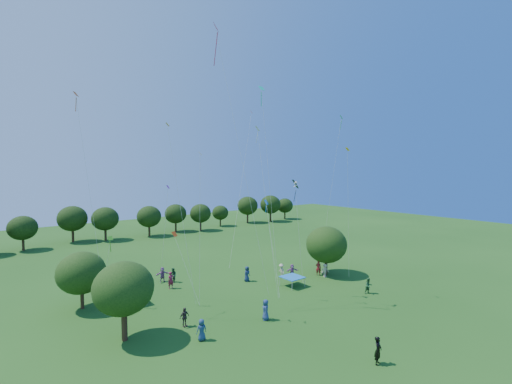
# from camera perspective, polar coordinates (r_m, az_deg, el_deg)

# --- Properties ---
(ground) EXTENTS (160.00, 160.00, 0.00)m
(ground) POSITION_cam_1_polar(r_m,az_deg,el_deg) (27.34, 20.42, -25.27)
(ground) COLOR #235218
(near_tree_west) EXTENTS (4.56, 4.56, 6.14)m
(near_tree_west) POSITION_cam_1_polar(r_m,az_deg,el_deg) (29.03, -21.22, -14.77)
(near_tree_west) COLOR #422B19
(near_tree_west) RESTS_ON ground
(near_tree_north) EXTENTS (4.42, 4.42, 5.45)m
(near_tree_north) POSITION_cam_1_polar(r_m,az_deg,el_deg) (37.05, -27.10, -11.90)
(near_tree_north) COLOR #422B19
(near_tree_north) RESTS_ON ground
(near_tree_east) EXTENTS (5.10, 5.10, 6.11)m
(near_tree_east) POSITION_cam_1_polar(r_m,az_deg,el_deg) (44.30, 11.65, -8.58)
(near_tree_east) COLOR #422B19
(near_tree_east) RESTS_ON ground
(treeline) EXTENTS (88.01, 8.77, 6.77)m
(treeline) POSITION_cam_1_polar(r_m,az_deg,el_deg) (70.90, -22.34, -3.97)
(treeline) COLOR #422B19
(treeline) RESTS_ON ground
(tent_red_stripe) EXTENTS (2.20, 2.20, 1.10)m
(tent_red_stripe) POSITION_cam_1_polar(r_m,az_deg,el_deg) (36.93, -19.80, -15.69)
(tent_red_stripe) COLOR red
(tent_red_stripe) RESTS_ON ground
(tent_blue) EXTENTS (2.20, 2.20, 1.10)m
(tent_blue) POSITION_cam_1_polar(r_m,az_deg,el_deg) (40.09, 6.07, -13.93)
(tent_blue) COLOR #1B66B3
(tent_blue) RESTS_ON ground
(man_in_black) EXTENTS (0.82, 0.66, 1.89)m
(man_in_black) POSITION_cam_1_polar(r_m,az_deg,el_deg) (26.78, 19.67, -23.62)
(man_in_black) COLOR black
(man_in_black) RESTS_ON ground
(crowd_person_0) EXTENTS (0.97, 0.69, 1.79)m
(crowd_person_0) POSITION_cam_1_polar(r_m,az_deg,el_deg) (41.59, -1.52, -13.47)
(crowd_person_0) COLOR #1A2B4D
(crowd_person_0) RESTS_ON ground
(crowd_person_1) EXTENTS (0.71, 0.46, 1.87)m
(crowd_person_1) POSITION_cam_1_polar(r_m,az_deg,el_deg) (40.30, -14.00, -14.08)
(crowd_person_1) COLOR maroon
(crowd_person_1) RESTS_ON ground
(crowd_person_2) EXTENTS (0.93, 0.69, 1.69)m
(crowd_person_2) POSITION_cam_1_polar(r_m,az_deg,el_deg) (39.58, 18.25, -14.62)
(crowd_person_2) COLOR #22512B
(crowd_person_2) RESTS_ON ground
(crowd_person_3) EXTENTS (1.16, 0.71, 1.66)m
(crowd_person_3) POSITION_cam_1_polar(r_m,az_deg,el_deg) (43.93, 11.46, -12.70)
(crowd_person_3) COLOR #B5AA91
(crowd_person_3) RESTS_ON ground
(crowd_person_4) EXTENTS (1.04, 0.95, 1.66)m
(crowd_person_4) POSITION_cam_1_polar(r_m,az_deg,el_deg) (36.72, -18.80, -16.12)
(crowd_person_4) COLOR #3A342E
(crowd_person_4) RESTS_ON ground
(crowd_person_5) EXTENTS (1.62, 1.17, 1.65)m
(crowd_person_5) POSITION_cam_1_polar(r_m,az_deg,el_deg) (43.17, 6.04, -12.94)
(crowd_person_5) COLOR #884F89
(crowd_person_5) RESTS_ON ground
(crowd_person_6) EXTENTS (0.87, 1.02, 1.81)m
(crowd_person_6) POSITION_cam_1_polar(r_m,az_deg,el_deg) (31.71, 1.60, -19.02)
(crowd_person_6) COLOR navy
(crowd_person_6) RESTS_ON ground
(crowd_person_7) EXTENTS (0.77, 0.84, 1.89)m
(crowd_person_7) POSITION_cam_1_polar(r_m,az_deg,el_deg) (44.48, 10.35, -12.32)
(crowd_person_7) COLOR maroon
(crowd_person_7) RESTS_ON ground
(crowd_person_8) EXTENTS (0.50, 0.86, 1.69)m
(crowd_person_8) POSITION_cam_1_polar(r_m,az_deg,el_deg) (42.32, -13.64, -13.34)
(crowd_person_8) COLOR #224F2E
(crowd_person_8) RESTS_ON ground
(crowd_person_9) EXTENTS (0.74, 1.19, 1.70)m
(crowd_person_9) POSITION_cam_1_polar(r_m,az_deg,el_deg) (43.04, 4.24, -12.95)
(crowd_person_9) COLOR #ABA389
(crowd_person_9) RESTS_ON ground
(crowd_person_10) EXTENTS (1.03, 0.63, 1.63)m
(crowd_person_10) POSITION_cam_1_polar(r_m,az_deg,el_deg) (31.12, -11.84, -19.73)
(crowd_person_10) COLOR #3B352F
(crowd_person_10) RESTS_ON ground
(crowd_person_11) EXTENTS (1.69, 0.79, 1.75)m
(crowd_person_11) POSITION_cam_1_polar(r_m,az_deg,el_deg) (42.84, -15.33, -13.12)
(crowd_person_11) COLOR #834C7F
(crowd_person_11) RESTS_ON ground
(crowd_person_12) EXTENTS (0.87, 0.53, 1.67)m
(crowd_person_12) POSITION_cam_1_polar(r_m,az_deg,el_deg) (28.71, -9.06, -21.74)
(crowd_person_12) COLOR navy
(crowd_person_12) RESTS_ON ground
(crowd_person_13) EXTENTS (0.67, 0.62, 1.50)m
(crowd_person_13) POSITION_cam_1_polar(r_m,az_deg,el_deg) (39.50, -22.86, -14.91)
(crowd_person_13) COLOR maroon
(crowd_person_13) RESTS_ON ground
(pirate_kite) EXTENTS (1.09, 1.28, 10.87)m
(pirate_kite) POSITION_cam_1_polar(r_m,az_deg,el_deg) (35.34, 6.64, 0.99)
(pirate_kite) COLOR black
(red_high_kite) EXTENTS (3.86, 4.03, 25.40)m
(red_high_kite) POSITION_cam_1_polar(r_m,az_deg,el_deg) (33.65, -5.11, 18.17)
(red_high_kite) COLOR red
(small_kite_0) EXTENTS (1.76, 2.66, 19.30)m
(small_kite_0) POSITION_cam_1_polar(r_m,az_deg,el_deg) (36.83, -26.99, 7.62)
(small_kite_0) COLOR #D4500C
(small_kite_1) EXTENTS (2.43, 1.43, 14.17)m
(small_kite_1) POSITION_cam_1_polar(r_m,az_deg,el_deg) (37.06, 15.06, 1.11)
(small_kite_1) COLOR #FFAD0D
(small_kite_2) EXTENTS (0.46, 0.49, 13.41)m
(small_kite_2) POSITION_cam_1_polar(r_m,az_deg,el_deg) (29.72, -9.33, -1.07)
(small_kite_2) COLOR yellow
(small_kite_3) EXTENTS (0.81, 1.24, 5.60)m
(small_kite_3) POSITION_cam_1_polar(r_m,az_deg,el_deg) (35.59, -23.25, -8.43)
(small_kite_3) COLOR #38961B
(small_kite_4) EXTENTS (1.22, 3.34, 8.90)m
(small_kite_4) POSITION_cam_1_polar(r_m,az_deg,el_deg) (33.96, 2.02, -4.02)
(small_kite_4) COLOR blue
(small_kite_5) EXTENTS (0.45, 2.26, 10.36)m
(small_kite_5) POSITION_cam_1_polar(r_m,az_deg,el_deg) (35.54, -14.77, -3.26)
(small_kite_5) COLOR purple
(small_kite_6) EXTENTS (0.60, 3.76, 16.13)m
(small_kite_6) POSITION_cam_1_polar(r_m,az_deg,el_deg) (33.07, 0.86, 5.16)
(small_kite_6) COLOR silver
(small_kite_7) EXTENTS (0.59, 2.84, 19.85)m
(small_kite_7) POSITION_cam_1_polar(r_m,az_deg,el_deg) (32.84, 1.57, 9.30)
(small_kite_7) COLOR #0CC196
(small_kite_8) EXTENTS (1.23, 3.22, 6.20)m
(small_kite_8) POSITION_cam_1_polar(r_m,az_deg,el_deg) (32.32, -12.90, -8.39)
(small_kite_8) COLOR #C73E0B
(small_kite_9) EXTENTS (9.23, 7.55, 20.81)m
(small_kite_9) POSITION_cam_1_polar(r_m,az_deg,el_deg) (48.58, -1.77, 6.32)
(small_kite_9) COLOR #F2420C
(small_kite_10) EXTENTS (1.95, 1.71, 15.92)m
(small_kite_10) POSITION_cam_1_polar(r_m,az_deg,el_deg) (30.45, -13.16, 1.96)
(small_kite_10) COLOR orange
(small_kite_11) EXTENTS (2.62, 1.42, 18.66)m
(small_kite_11) POSITION_cam_1_polar(r_m,az_deg,el_deg) (44.03, 13.32, 6.88)
(small_kite_11) COLOR green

